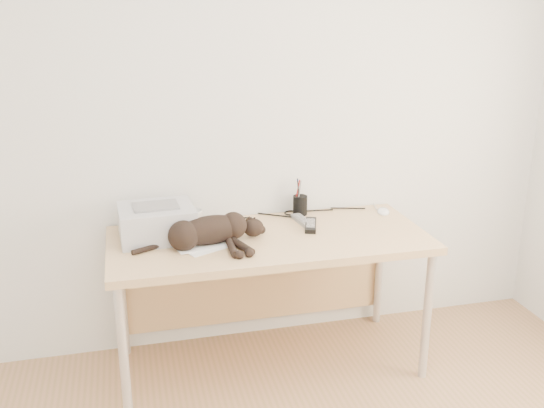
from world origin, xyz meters
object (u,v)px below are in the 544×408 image
object	(u,v)px
mug	(194,218)
cat	(207,232)
mouse	(383,209)
printer	(157,222)
pen_cup	(300,205)
desk	(265,254)

from	to	relation	value
mug	cat	bearing A→B (deg)	-83.44
cat	mouse	world-z (taller)	cat
cat	mug	xyz separation A→B (m)	(-0.03, 0.28, -0.02)
printer	pen_cup	world-z (taller)	pen_cup
cat	printer	bearing A→B (deg)	135.45
mug	mouse	bearing A→B (deg)	-2.13
pen_cup	desk	bearing A→B (deg)	-140.41
pen_cup	cat	bearing A→B (deg)	-150.13
printer	mug	size ratio (longest dim) A/B	3.98
desk	printer	distance (m)	0.59
cat	pen_cup	xyz separation A→B (m)	(0.56, 0.32, -0.01)
printer	pen_cup	size ratio (longest dim) A/B	1.88
desk	printer	size ratio (longest dim) A/B	4.21
cat	mouse	xyz separation A→B (m)	(1.03, 0.24, -0.05)
desk	pen_cup	bearing A→B (deg)	39.59
printer	pen_cup	distance (m)	0.81
desk	cat	bearing A→B (deg)	-159.27
pen_cup	mug	bearing A→B (deg)	-175.81
cat	mouse	bearing A→B (deg)	2.45
printer	mug	distance (m)	0.24
desk	mug	xyz separation A→B (m)	(-0.35, 0.16, 0.18)
pen_cup	mouse	size ratio (longest dim) A/B	1.73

